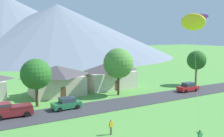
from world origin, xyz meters
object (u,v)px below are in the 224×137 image
object	(u,v)px
tree_right_of_center	(197,60)
watcher_person	(111,127)
house_left_center	(57,80)
tree_near_left	(118,63)
kite_flyer_with_kite	(193,24)
parked_car_green_west_end	(67,104)
parked_car_red_mid_west	(188,87)
tree_center	(36,74)
pickup_truck_maroon_west_side	(11,110)
house_right_center	(109,74)

from	to	relation	value
tree_right_of_center	watcher_person	xyz separation A→B (m)	(-30.32, -15.04, -4.49)
house_left_center	tree_right_of_center	xyz separation A→B (m)	(29.19, -6.18, 2.58)
tree_near_left	kite_flyer_with_kite	size ratio (longest dim) A/B	0.65
parked_car_green_west_end	kite_flyer_with_kite	bearing A→B (deg)	-67.52
parked_car_red_mid_west	tree_center	bearing A→B (deg)	170.94
tree_right_of_center	pickup_truck_maroon_west_side	distance (m)	39.07
parked_car_green_west_end	tree_right_of_center	bearing A→B (deg)	6.24
parked_car_green_west_end	watcher_person	size ratio (longest dim) A/B	2.54
tree_near_left	parked_car_green_west_end	distance (m)	12.97
tree_center	pickup_truck_maroon_west_side	distance (m)	6.89
tree_right_of_center	pickup_truck_maroon_west_side	xyz separation A→B (m)	(-38.70, -3.21, -4.31)
parked_car_green_west_end	pickup_truck_maroon_west_side	xyz separation A→B (m)	(-7.69, 0.18, 0.19)
house_left_center	parked_car_green_west_end	world-z (taller)	house_left_center
house_left_center	pickup_truck_maroon_west_side	size ratio (longest dim) A/B	1.84
tree_right_of_center	house_right_center	bearing A→B (deg)	158.26
tree_near_left	house_left_center	bearing A→B (deg)	149.06
watcher_person	tree_near_left	bearing A→B (deg)	55.49
tree_right_of_center	parked_car_red_mid_west	distance (m)	8.97
tree_right_of_center	parked_car_green_west_end	xyz separation A→B (m)	(-31.01, -3.39, -4.50)
tree_near_left	kite_flyer_with_kite	distance (m)	22.13
house_left_center	tree_near_left	xyz separation A→B (m)	(9.53, -5.71, 3.01)
parked_car_red_mid_west	kite_flyer_with_kite	distance (m)	26.28
tree_right_of_center	watcher_person	size ratio (longest dim) A/B	4.46
tree_near_left	parked_car_green_west_end	size ratio (longest dim) A/B	2.00
tree_near_left	watcher_person	size ratio (longest dim) A/B	5.09
house_left_center	house_right_center	world-z (taller)	house_left_center
parked_car_red_mid_west	kite_flyer_with_kite	bearing A→B (deg)	-136.72
tree_center	parked_car_red_mid_west	size ratio (longest dim) A/B	1.72
pickup_truck_maroon_west_side	parked_car_red_mid_west	bearing A→B (deg)	-1.43
tree_center	kite_flyer_with_kite	bearing A→B (deg)	-63.53
pickup_truck_maroon_west_side	watcher_person	world-z (taller)	pickup_truck_maroon_west_side
pickup_truck_maroon_west_side	house_left_center	bearing A→B (deg)	44.61
tree_right_of_center	parked_car_red_mid_west	bearing A→B (deg)	-148.89
tree_near_left	kite_flyer_with_kite	world-z (taller)	kite_flyer_with_kite
watcher_person	house_left_center	bearing A→B (deg)	86.95
tree_near_left	parked_car_red_mid_west	distance (m)	14.61
kite_flyer_with_kite	pickup_truck_maroon_west_side	bearing A→B (deg)	130.62
house_right_center	parked_car_red_mid_west	size ratio (longest dim) A/B	2.53
tree_right_of_center	parked_car_green_west_end	size ratio (longest dim) A/B	1.76
tree_near_left	pickup_truck_maroon_west_side	bearing A→B (deg)	-169.09
parked_car_green_west_end	parked_car_red_mid_west	world-z (taller)	same
kite_flyer_with_kite	watcher_person	world-z (taller)	kite_flyer_with_kite
kite_flyer_with_kite	watcher_person	bearing A→B (deg)	139.97
pickup_truck_maroon_west_side	house_right_center	bearing A→B (deg)	26.30
tree_near_left	parked_car_green_west_end	bearing A→B (deg)	-161.25
tree_center	kite_flyer_with_kite	world-z (taller)	kite_flyer_with_kite
tree_right_of_center	tree_center	bearing A→B (deg)	179.32
parked_car_green_west_end	parked_car_red_mid_west	xyz separation A→B (m)	(24.37, -0.62, 0.00)
house_left_center	kite_flyer_with_kite	world-z (taller)	kite_flyer_with_kite
house_left_center	pickup_truck_maroon_west_side	world-z (taller)	house_left_center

